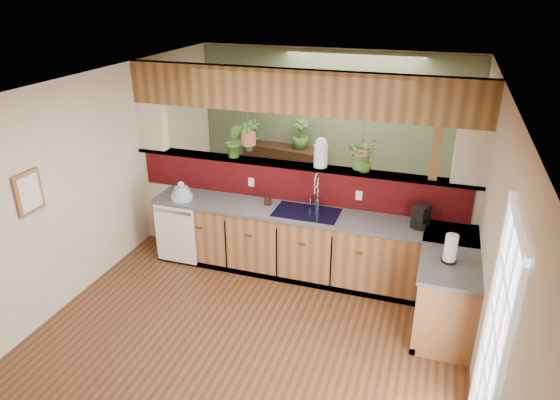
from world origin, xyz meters
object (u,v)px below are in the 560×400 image
(dish_stack, at_px, (182,194))
(glass_jar, at_px, (321,152))
(shelving_console, at_px, (284,173))
(soap_dispenser, at_px, (268,198))
(faucet, at_px, (316,189))
(paper_towel, at_px, (451,249))
(coffee_maker, at_px, (421,217))

(dish_stack, distance_m, glass_jar, 1.92)
(glass_jar, relative_size, shelving_console, 0.27)
(soap_dispenser, bearing_deg, glass_jar, 26.11)
(faucet, bearing_deg, paper_towel, -27.38)
(faucet, distance_m, shelving_console, 2.49)
(faucet, distance_m, dish_stack, 1.80)
(faucet, distance_m, paper_towel, 1.85)
(coffee_maker, bearing_deg, glass_jar, -172.95)
(soap_dispenser, xyz_separation_m, glass_jar, (0.61, 0.30, 0.60))
(paper_towel, bearing_deg, coffee_maker, 114.73)
(shelving_console, bearing_deg, faucet, -52.82)
(coffee_maker, relative_size, shelving_console, 0.19)
(glass_jar, bearing_deg, faucet, -86.58)
(dish_stack, distance_m, shelving_console, 2.53)
(coffee_maker, distance_m, shelving_console, 3.33)
(soap_dispenser, height_order, coffee_maker, coffee_maker)
(dish_stack, xyz_separation_m, soap_dispenser, (1.14, 0.19, 0.01))
(dish_stack, height_order, soap_dispenser, dish_stack)
(dish_stack, distance_m, soap_dispenser, 1.16)
(faucet, xyz_separation_m, glass_jar, (-0.01, 0.22, 0.42))
(faucet, relative_size, soap_dispenser, 2.84)
(dish_stack, height_order, coffee_maker, coffee_maker)
(dish_stack, distance_m, paper_towel, 3.46)
(paper_towel, distance_m, glass_jar, 2.04)
(dish_stack, relative_size, coffee_maker, 1.07)
(soap_dispenser, relative_size, coffee_maker, 0.64)
(faucet, xyz_separation_m, shelving_console, (-1.11, 2.12, -0.66))
(dish_stack, relative_size, soap_dispenser, 1.67)
(faucet, distance_m, soap_dispenser, 0.66)
(faucet, xyz_separation_m, coffee_maker, (1.30, -0.11, -0.14))
(dish_stack, xyz_separation_m, paper_towel, (3.41, -0.58, 0.07))
(shelving_console, bearing_deg, soap_dispenser, -68.06)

